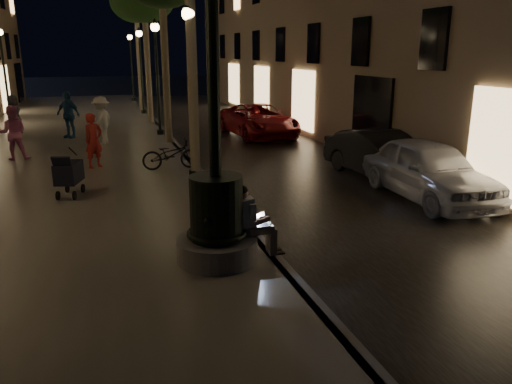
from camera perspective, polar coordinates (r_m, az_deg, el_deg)
name	(u,v)px	position (r m, az deg, el deg)	size (l,w,h in m)	color
ground	(171,142)	(21.37, -9.71, 5.61)	(120.00, 120.00, 0.00)	black
cobble_lane	(239,139)	(21.96, -1.90, 6.13)	(6.00, 45.00, 0.02)	black
promenade	(70,145)	(21.22, -20.52, 5.04)	(8.00, 45.00, 0.20)	#605D54
curb_strip	(171,140)	(21.36, -9.72, 5.88)	(0.25, 45.00, 0.20)	#59595B
fountain_lamppost	(216,204)	(8.44, -4.57, -1.39)	(1.40, 1.40, 5.21)	#59595B
seated_man_laptop	(251,218)	(8.68, -0.58, -3.04)	(0.93, 0.32, 1.30)	tan
tree_far	(136,3)	(32.09, -13.59, 20.28)	(3.00, 3.00, 7.50)	#6B604C
lamp_curb_a	(190,69)	(14.09, -7.52, 13.79)	(0.36, 0.36, 4.81)	black
lamp_curb_b	(157,63)	(22.01, -11.28, 14.31)	(0.36, 0.36, 4.81)	black
lamp_curb_c	(141,60)	(29.98, -13.05, 14.53)	(0.36, 0.36, 4.81)	black
lamp_curb_d	(131,58)	(37.95, -14.09, 14.65)	(0.36, 0.36, 4.81)	black
lamp_left_c	(3,60)	(30.23, -26.94, 13.28)	(0.36, 0.36, 4.81)	black
stroller	(69,173)	(13.15, -20.63, 2.06)	(0.71, 1.19, 1.21)	black
car_front	(428,169)	(13.57, 19.10, 2.46)	(1.82, 4.52, 1.54)	#96979D
car_second	(381,155)	(15.42, 14.14, 4.13)	(1.49, 4.28, 1.41)	black
car_third	(259,120)	(22.51, 0.29, 8.18)	(2.37, 5.14, 1.43)	maroon
pedestrian_red	(94,141)	(16.22, -18.07, 5.61)	(0.62, 0.40, 1.69)	red
pedestrian_pink	(13,133)	(18.44, -26.00, 6.11)	(0.88, 0.68, 1.80)	pink
pedestrian_white	(102,120)	(20.36, -17.23, 7.83)	(1.19, 0.68, 1.84)	silver
pedestrian_blue	(68,115)	(22.29, -20.68, 8.28)	(1.13, 0.47, 1.93)	#245384
pedestrian_dark	(14,115)	(24.34, -25.96, 7.96)	(0.82, 0.53, 1.68)	#313034
bicycle	(171,154)	(15.50, -9.69, 4.26)	(0.61, 1.74, 0.92)	black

